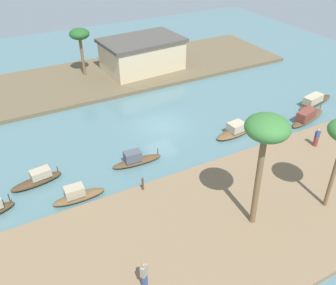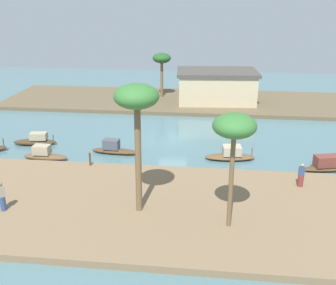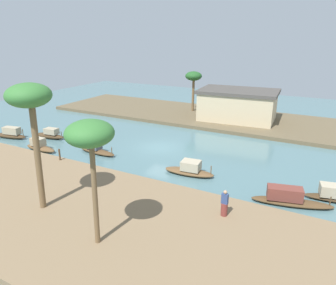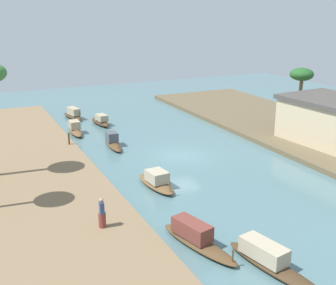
{
  "view_description": "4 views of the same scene",
  "coord_description": "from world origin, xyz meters",
  "px_view_note": "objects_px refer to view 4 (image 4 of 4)",
  "views": [
    {
      "loc": [
        -12.29,
        -24.24,
        16.36
      ],
      "look_at": [
        -1.25,
        -3.63,
        0.76
      ],
      "focal_mm": 38.23,
      "sensor_mm": 36.0,
      "label": 1
    },
    {
      "loc": [
        3.34,
        -32.49,
        11.82
      ],
      "look_at": [
        -0.05,
        -3.07,
        0.75
      ],
      "focal_mm": 42.3,
      "sensor_mm": 36.0,
      "label": 2
    },
    {
      "loc": [
        13.47,
        -23.84,
        9.91
      ],
      "look_at": [
        1.13,
        -0.62,
        0.85
      ],
      "focal_mm": 33.36,
      "sensor_mm": 36.0,
      "label": 3
    },
    {
      "loc": [
        27.93,
        -14.32,
        10.71
      ],
      "look_at": [
        -1.17,
        -0.57,
        0.75
      ],
      "focal_mm": 46.61,
      "sensor_mm": 36.0,
      "label": 4
    }
  ],
  "objects_px": {
    "sampan_near_left_bank": "(113,142)",
    "sampan_upstream_small": "(101,121)",
    "sampan_with_red_awning": "(156,181)",
    "person_on_near_bank": "(102,215)",
    "sampan_open_hull": "(269,260)",
    "sampan_foreground": "(75,129)",
    "sampan_midstream": "(196,237)",
    "palm_tree_right_tall": "(302,76)",
    "sampan_downstream_large": "(73,115)",
    "mooring_post": "(69,139)"
  },
  "relations": [
    {
      "from": "sampan_downstream_large",
      "to": "mooring_post",
      "type": "bearing_deg",
      "value": -25.91
    },
    {
      "from": "sampan_downstream_large",
      "to": "mooring_post",
      "type": "height_order",
      "value": "mooring_post"
    },
    {
      "from": "sampan_downstream_large",
      "to": "sampan_foreground",
      "type": "bearing_deg",
      "value": -22.38
    },
    {
      "from": "sampan_foreground",
      "to": "sampan_open_hull",
      "type": "xyz_separation_m",
      "value": [
        24.27,
        2.44,
        -0.0
      ]
    },
    {
      "from": "palm_tree_right_tall",
      "to": "sampan_near_left_bank",
      "type": "bearing_deg",
      "value": -94.94
    },
    {
      "from": "sampan_upstream_small",
      "to": "sampan_open_hull",
      "type": "distance_m",
      "value": 26.26
    },
    {
      "from": "sampan_midstream",
      "to": "sampan_open_hull",
      "type": "distance_m",
      "value": 3.57
    },
    {
      "from": "sampan_with_red_awning",
      "to": "sampan_upstream_small",
      "type": "distance_m",
      "value": 16.14
    },
    {
      "from": "palm_tree_right_tall",
      "to": "sampan_foreground",
      "type": "bearing_deg",
      "value": -108.45
    },
    {
      "from": "sampan_near_left_bank",
      "to": "sampan_with_red_awning",
      "type": "bearing_deg",
      "value": 2.32
    },
    {
      "from": "sampan_midstream",
      "to": "sampan_near_left_bank",
      "type": "bearing_deg",
      "value": 161.36
    },
    {
      "from": "sampan_downstream_large",
      "to": "sampan_open_hull",
      "type": "xyz_separation_m",
      "value": [
        29.77,
        1.29,
        -0.04
      ]
    },
    {
      "from": "sampan_near_left_bank",
      "to": "person_on_near_bank",
      "type": "distance_m",
      "value": 14.26
    },
    {
      "from": "sampan_downstream_large",
      "to": "sampan_near_left_bank",
      "type": "bearing_deg",
      "value": -6.84
    },
    {
      "from": "sampan_open_hull",
      "to": "mooring_post",
      "type": "bearing_deg",
      "value": 179.79
    },
    {
      "from": "sampan_upstream_small",
      "to": "mooring_post",
      "type": "xyz_separation_m",
      "value": [
        6.05,
        -4.41,
        0.45
      ]
    },
    {
      "from": "sampan_with_red_awning",
      "to": "person_on_near_bank",
      "type": "xyz_separation_m",
      "value": [
        4.23,
        -4.77,
        0.61
      ]
    },
    {
      "from": "person_on_near_bank",
      "to": "sampan_with_red_awning",
      "type": "bearing_deg",
      "value": 136.15
    },
    {
      "from": "sampan_foreground",
      "to": "sampan_near_left_bank",
      "type": "xyz_separation_m",
      "value": [
        4.98,
        1.84,
        -0.01
      ]
    },
    {
      "from": "mooring_post",
      "to": "palm_tree_right_tall",
      "type": "distance_m",
      "value": 21.46
    },
    {
      "from": "sampan_foreground",
      "to": "sampan_midstream",
      "type": "relative_size",
      "value": 0.71
    },
    {
      "from": "sampan_near_left_bank",
      "to": "sampan_open_hull",
      "type": "height_order",
      "value": "sampan_near_left_bank"
    },
    {
      "from": "sampan_near_left_bank",
      "to": "sampan_downstream_large",
      "type": "height_order",
      "value": "sampan_downstream_large"
    },
    {
      "from": "person_on_near_bank",
      "to": "sampan_foreground",
      "type": "bearing_deg",
      "value": 174.89
    },
    {
      "from": "sampan_open_hull",
      "to": "sampan_downstream_large",
      "type": "bearing_deg",
      "value": 171.34
    },
    {
      "from": "sampan_midstream",
      "to": "sampan_upstream_small",
      "type": "bearing_deg",
      "value": 160.07
    },
    {
      "from": "sampan_foreground",
      "to": "sampan_near_left_bank",
      "type": "bearing_deg",
      "value": 21.56
    },
    {
      "from": "sampan_near_left_bank",
      "to": "sampan_with_red_awning",
      "type": "distance_m",
      "value": 9.12
    },
    {
      "from": "sampan_upstream_small",
      "to": "palm_tree_right_tall",
      "type": "height_order",
      "value": "palm_tree_right_tall"
    },
    {
      "from": "sampan_foreground",
      "to": "person_on_near_bank",
      "type": "distance_m",
      "value": 18.6
    },
    {
      "from": "sampan_downstream_large",
      "to": "palm_tree_right_tall",
      "type": "height_order",
      "value": "palm_tree_right_tall"
    },
    {
      "from": "sampan_foreground",
      "to": "person_on_near_bank",
      "type": "height_order",
      "value": "person_on_near_bank"
    },
    {
      "from": "sampan_near_left_bank",
      "to": "sampan_upstream_small",
      "type": "xyz_separation_m",
      "value": [
        -6.97,
        1.1,
        -0.0
      ]
    },
    {
      "from": "person_on_near_bank",
      "to": "palm_tree_right_tall",
      "type": "height_order",
      "value": "palm_tree_right_tall"
    },
    {
      "from": "sampan_midstream",
      "to": "sampan_foreground",
      "type": "bearing_deg",
      "value": 167.41
    },
    {
      "from": "sampan_midstream",
      "to": "sampan_near_left_bank",
      "type": "height_order",
      "value": "sampan_near_left_bank"
    },
    {
      "from": "sampan_with_red_awning",
      "to": "sampan_upstream_small",
      "type": "bearing_deg",
      "value": 169.63
    },
    {
      "from": "sampan_midstream",
      "to": "palm_tree_right_tall",
      "type": "relative_size",
      "value": 0.96
    },
    {
      "from": "sampan_foreground",
      "to": "sampan_open_hull",
      "type": "height_order",
      "value": "sampan_foreground"
    },
    {
      "from": "sampan_downstream_large",
      "to": "sampan_open_hull",
      "type": "relative_size",
      "value": 0.73
    },
    {
      "from": "sampan_foreground",
      "to": "sampan_upstream_small",
      "type": "relative_size",
      "value": 0.96
    },
    {
      "from": "sampan_foreground",
      "to": "mooring_post",
      "type": "bearing_deg",
      "value": -18.59
    },
    {
      "from": "sampan_foreground",
      "to": "mooring_post",
      "type": "distance_m",
      "value": 4.34
    },
    {
      "from": "sampan_downstream_large",
      "to": "palm_tree_right_tall",
      "type": "xyz_separation_m",
      "value": [
        12.01,
        18.34,
        4.31
      ]
    },
    {
      "from": "sampan_open_hull",
      "to": "palm_tree_right_tall",
      "type": "xyz_separation_m",
      "value": [
        -17.76,
        17.06,
        4.34
      ]
    },
    {
      "from": "sampan_near_left_bank",
      "to": "sampan_downstream_large",
      "type": "distance_m",
      "value": 10.5
    },
    {
      "from": "sampan_midstream",
      "to": "sampan_upstream_small",
      "type": "distance_m",
      "value": 23.39
    },
    {
      "from": "palm_tree_right_tall",
      "to": "sampan_downstream_large",
      "type": "bearing_deg",
      "value": -123.21
    },
    {
      "from": "sampan_midstream",
      "to": "sampan_downstream_large",
      "type": "bearing_deg",
      "value": 164.68
    },
    {
      "from": "sampan_upstream_small",
      "to": "person_on_near_bank",
      "type": "relative_size",
      "value": 2.36
    }
  ]
}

